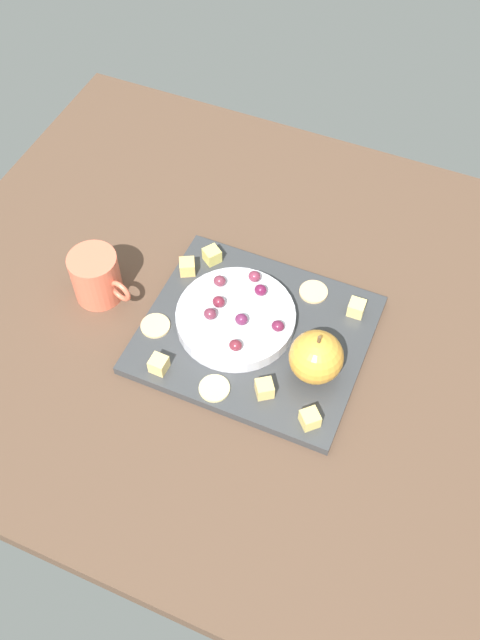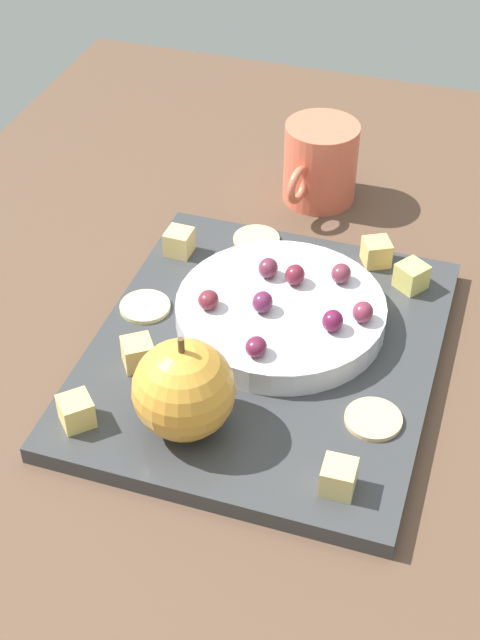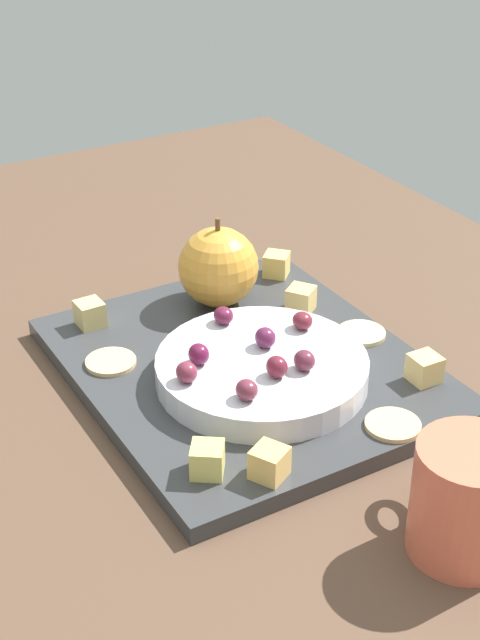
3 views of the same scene
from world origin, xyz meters
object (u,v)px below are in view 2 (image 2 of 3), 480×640
(grape_2, at_px, (262,302))
(grape_3, at_px, (341,273))
(grape_6, at_px, (363,312))
(cheese_cube_4, at_px, (376,252))
(cracker_1, at_px, (373,419))
(cheese_cube_0, at_px, (339,477))
(grape_7, at_px, (258,343))
(grape_5, at_px, (208,300))
(grape_4, at_px, (295,275))
(apple_whole, at_px, (184,390))
(cracker_2, at_px, (145,307))
(grape_1, at_px, (333,321))
(platter, at_px, (264,353))
(grape_0, at_px, (268,268))
(cup, at_px, (320,163))
(cracker_0, at_px, (256,239))
(cheese_cube_2, at_px, (179,242))
(serving_dish, at_px, (281,313))
(cheese_cube_3, at_px, (411,276))
(cheese_cube_5, at_px, (76,411))
(cheese_cube_1, at_px, (138,353))

(grape_2, bearing_deg, grape_3, -42.08)
(grape_3, height_order, grape_6, same)
(cheese_cube_4, relative_size, cracker_1, 0.53)
(cheese_cube_0, bearing_deg, grape_7, 42.71)
(grape_5, bearing_deg, grape_4, -48.46)
(apple_whole, xyz_separation_m, cracker_2, (0.12, 0.08, -0.04))
(cheese_cube_0, xyz_separation_m, grape_5, (0.14, 0.15, 0.02))
(cheese_cube_4, bearing_deg, grape_1, 174.90)
(cheese_cube_0, xyz_separation_m, cracker_2, (0.15, 0.21, -0.01))
(platter, relative_size, grape_1, 17.20)
(cracker_1, xyz_separation_m, grape_7, (0.03, 0.10, 0.03))
(grape_0, distance_m, cup, 0.20)
(cracker_0, height_order, grape_2, grape_2)
(cheese_cube_4, bearing_deg, cup, 36.24)
(grape_3, height_order, grape_5, grape_3)
(cheese_cube_0, xyz_separation_m, cheese_cube_2, (0.23, 0.21, 0.00))
(platter, relative_size, serving_dish, 1.83)
(cracker_2, distance_m, grape_5, 0.07)
(grape_3, relative_size, grape_7, 1.00)
(cheese_cube_3, distance_m, cracker_1, 0.18)
(grape_2, height_order, grape_3, grape_2)
(grape_5, bearing_deg, grape_1, -87.57)
(platter, bearing_deg, cup, 4.19)
(cheese_cube_0, bearing_deg, cheese_cube_3, -2.11)
(cracker_2, bearing_deg, cup, -21.53)
(serving_dish, xyz_separation_m, cheese_cube_5, (-0.16, 0.12, 0.00))
(cracker_0, height_order, grape_3, grape_3)
(platter, height_order, cheese_cube_4, cheese_cube_4)
(cracker_1, distance_m, grape_5, 0.18)
(cracker_0, relative_size, cup, 0.42)
(platter, distance_m, apple_whole, 0.12)
(grape_1, bearing_deg, grape_5, 92.43)
(cheese_cube_5, bearing_deg, grape_6, -49.39)
(cracker_0, bearing_deg, cheese_cube_4, -89.10)
(cheese_cube_0, height_order, cracker_1, cheese_cube_0)
(grape_1, bearing_deg, cracker_2, 89.47)
(platter, height_order, cracker_1, cracker_1)
(cheese_cube_1, height_order, grape_4, grape_4)
(grape_2, distance_m, grape_5, 0.05)
(cheese_cube_5, bearing_deg, cracker_1, -71.72)
(grape_0, distance_m, grape_5, 0.07)
(cheese_cube_1, xyz_separation_m, grape_5, (0.06, -0.04, 0.02))
(cheese_cube_5, relative_size, grape_3, 1.24)
(cheese_cube_4, relative_size, grape_0, 1.24)
(cheese_cube_5, distance_m, grape_6, 0.25)
(apple_whole, xyz_separation_m, cheese_cube_2, (0.21, 0.09, -0.03))
(cheese_cube_0, xyz_separation_m, grape_1, (0.14, 0.04, 0.02))
(cheese_cube_1, bearing_deg, grape_7, -76.88)
(grape_3, bearing_deg, apple_whole, 157.25)
(grape_5, bearing_deg, cheese_cube_2, 33.90)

